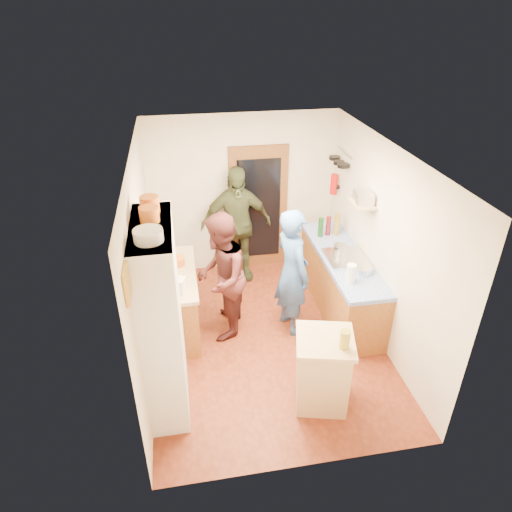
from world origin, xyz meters
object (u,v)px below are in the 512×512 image
object	(u,v)px
right_counter_base	(340,284)
island_base	(322,372)
person_left	(224,276)
person_hob	(295,272)
hutch_body	(162,319)
person_back	(237,225)

from	to	relation	value
right_counter_base	island_base	world-z (taller)	island_base
island_base	person_left	distance (m)	1.80
right_counter_base	island_base	xyz separation A→B (m)	(-0.80, -1.70, 0.01)
right_counter_base	person_hob	xyz separation A→B (m)	(-0.78, -0.32, 0.48)
person_left	island_base	bearing A→B (deg)	45.41
island_base	person_hob	bearing A→B (deg)	89.13
hutch_body	person_left	xyz separation A→B (m)	(0.78, 1.08, -0.21)
island_base	person_left	bearing A→B (deg)	121.89
hutch_body	right_counter_base	size ratio (longest dim) A/B	1.00
hutch_body	island_base	world-z (taller)	hutch_body
right_counter_base	person_hob	size ratio (longest dim) A/B	1.22
person_back	person_left	bearing A→B (deg)	-107.99
island_base	person_back	bearing A→B (deg)	101.09
hutch_body	island_base	bearing A→B (deg)	-13.24
hutch_body	person_hob	size ratio (longest dim) A/B	1.22
hutch_body	person_left	bearing A→B (deg)	54.31
person_left	person_back	distance (m)	1.40
right_counter_base	island_base	distance (m)	1.88
right_counter_base	person_left	bearing A→B (deg)	-172.81
hutch_body	island_base	distance (m)	1.87
right_counter_base	person_hob	world-z (taller)	person_hob
hutch_body	right_counter_base	bearing A→B (deg)	27.47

